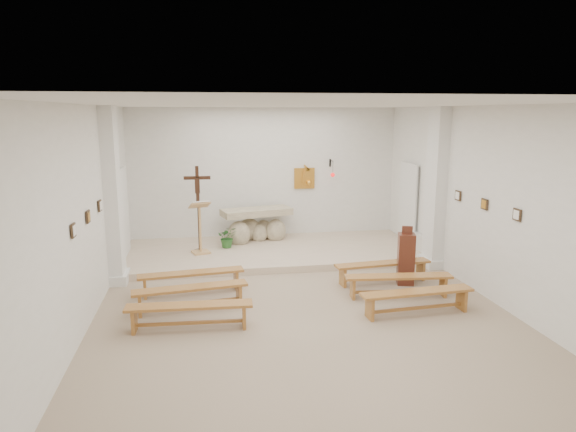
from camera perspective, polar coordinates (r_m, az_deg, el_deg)
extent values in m
cube|color=tan|center=(9.14, 1.41, -10.22)|extent=(7.00, 10.00, 0.00)
cube|color=white|center=(8.70, -21.73, -0.14)|extent=(0.02, 10.00, 3.50)
cube|color=white|center=(9.92, 21.68, 1.20)|extent=(0.02, 10.00, 3.50)
cube|color=white|center=(13.53, -2.57, 4.55)|extent=(7.00, 0.02, 3.50)
cube|color=silver|center=(8.50, 1.53, 12.22)|extent=(7.00, 10.00, 0.02)
cube|color=beige|center=(12.40, -1.66, -3.98)|extent=(6.98, 3.00, 0.15)
cube|color=white|center=(10.61, -18.89, 2.03)|extent=(0.26, 0.55, 3.50)
cube|color=white|center=(11.60, 16.11, 2.95)|extent=(0.26, 0.55, 3.50)
cube|color=gold|center=(13.67, 1.83, 4.21)|extent=(0.55, 0.04, 0.55)
cube|color=black|center=(13.79, 4.70, 5.91)|extent=(0.04, 0.02, 0.20)
cylinder|color=black|center=(13.64, 4.86, 6.14)|extent=(0.02, 0.30, 0.02)
cylinder|color=black|center=(13.51, 5.01, 5.36)|extent=(0.01, 0.01, 0.34)
sphere|color=red|center=(13.54, 4.99, 4.57)|extent=(0.11, 0.11, 0.11)
cube|color=#3A2919|center=(7.94, -22.75, -1.49)|extent=(0.03, 0.20, 0.20)
cube|color=#3A2919|center=(8.89, -21.33, -0.07)|extent=(0.03, 0.20, 0.20)
cube|color=#3A2919|center=(9.86, -20.18, 1.08)|extent=(0.03, 0.20, 0.20)
cube|color=#3A2919|center=(9.25, 24.10, 0.13)|extent=(0.03, 0.20, 0.20)
cube|color=#3A2919|center=(10.08, 20.99, 1.24)|extent=(0.03, 0.20, 0.20)
cube|color=#3A2919|center=(10.94, 18.37, 2.17)|extent=(0.03, 0.20, 0.20)
cube|color=silver|center=(11.61, -18.17, -4.64)|extent=(0.10, 0.85, 0.52)
cube|color=silver|center=(12.53, 14.62, -3.27)|extent=(0.10, 0.85, 0.52)
ellipsoid|color=beige|center=(12.86, -5.46, -2.01)|extent=(0.57, 0.48, 0.64)
ellipsoid|color=beige|center=(13.22, -1.39, -1.66)|extent=(0.53, 0.45, 0.61)
ellipsoid|color=beige|center=(13.26, -4.32, -1.50)|extent=(0.61, 0.52, 0.57)
ellipsoid|color=beige|center=(13.37, -2.74, -1.59)|extent=(0.49, 0.42, 0.53)
ellipsoid|color=beige|center=(13.14, -3.22, -1.97)|extent=(0.42, 0.35, 0.49)
cube|color=beige|center=(13.05, -3.52, 0.46)|extent=(1.87, 1.08, 0.17)
cube|color=#DCB26B|center=(12.17, -9.65, -3.97)|extent=(0.47, 0.47, 0.04)
cylinder|color=#DCB26B|center=(12.04, -9.73, -1.58)|extent=(0.05, 0.05, 1.08)
cube|color=#DCB26B|center=(11.90, -9.80, 1.19)|extent=(0.53, 0.44, 0.18)
cube|color=white|center=(11.85, -9.75, 1.41)|extent=(0.45, 0.36, 0.14)
cylinder|color=#321D10|center=(12.32, -9.79, -3.81)|extent=(0.27, 0.27, 0.03)
cylinder|color=#321D10|center=(12.18, -9.88, -1.12)|extent=(0.04, 0.04, 1.22)
cube|color=#321D10|center=(12.00, -10.04, 3.52)|extent=(0.08, 0.06, 0.83)
cube|color=#321D10|center=(11.98, -10.07, 4.20)|extent=(0.61, 0.08, 0.08)
cube|color=#321D10|center=(11.97, -10.05, 3.34)|extent=(0.11, 0.05, 0.35)
imported|color=#2A6227|center=(12.50, -6.74, -2.35)|extent=(0.48, 0.42, 0.52)
cube|color=#522017|center=(10.49, 12.96, -4.68)|extent=(0.39, 0.39, 1.03)
cube|color=#522017|center=(10.34, 13.11, -1.55)|extent=(0.21, 0.10, 0.17)
cube|color=#A97231|center=(9.91, -10.71, -6.25)|extent=(2.00, 0.54, 0.04)
cube|color=#A97231|center=(9.94, -15.62, -7.68)|extent=(0.09, 0.29, 0.38)
cube|color=#A97231|center=(10.08, -5.79, -7.03)|extent=(0.09, 0.29, 0.38)
cube|color=#A97231|center=(10.00, -10.65, -7.82)|extent=(1.66, 0.25, 0.04)
cube|color=#A97231|center=(10.51, 10.50, -5.21)|extent=(2.00, 0.50, 0.04)
cube|color=#A97231|center=(10.25, 6.10, -6.73)|extent=(0.08, 0.29, 0.38)
cube|color=#A97231|center=(10.96, 14.52, -5.83)|extent=(0.08, 0.29, 0.38)
cube|color=#A97231|center=(10.60, 10.44, -6.70)|extent=(1.66, 0.21, 0.04)
cube|color=#A97231|center=(9.11, -10.80, -7.85)|extent=(2.00, 0.58, 0.04)
cube|color=#A97231|center=(9.13, -16.15, -9.44)|extent=(0.09, 0.29, 0.38)
cube|color=#A97231|center=(9.30, -5.46, -8.63)|extent=(0.09, 0.29, 0.38)
cube|color=#A97231|center=(9.21, -10.73, -9.54)|extent=(1.66, 0.28, 0.04)
cube|color=#A97231|center=(9.76, 12.19, -6.59)|extent=(2.00, 0.51, 0.04)
cube|color=#A97231|center=(9.63, 7.19, -7.96)|extent=(0.08, 0.29, 0.38)
cube|color=#A97231|center=(10.09, 16.85, -7.47)|extent=(0.08, 0.29, 0.38)
cube|color=#A97231|center=(9.85, 12.12, -8.18)|extent=(1.66, 0.22, 0.04)
cube|color=#A97231|center=(8.31, -10.91, -9.76)|extent=(1.99, 0.41, 0.04)
cube|color=#A97231|center=(8.50, -16.72, -11.07)|extent=(0.07, 0.29, 0.38)
cube|color=#A97231|center=(8.37, -4.90, -10.98)|extent=(0.07, 0.29, 0.38)
cube|color=#A97231|center=(8.42, -10.84, -11.59)|extent=(1.66, 0.14, 0.04)
cube|color=#A97231|center=(9.02, 14.17, -8.19)|extent=(2.00, 0.46, 0.04)
cube|color=#A97231|center=(8.75, 9.06, -10.07)|extent=(0.07, 0.29, 0.38)
cube|color=#A97231|center=(9.51, 18.72, -8.76)|extent=(0.07, 0.29, 0.38)
cube|color=#A97231|center=(9.12, 14.08, -9.89)|extent=(1.66, 0.18, 0.04)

